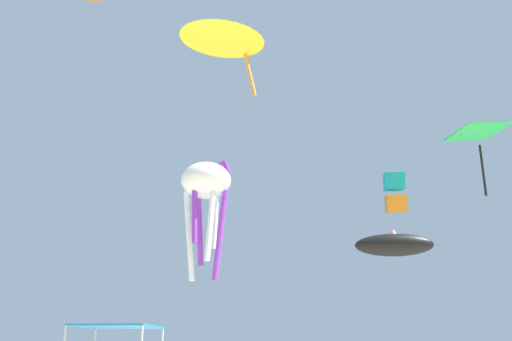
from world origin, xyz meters
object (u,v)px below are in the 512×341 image
Objects in this scene: kite_delta_yellow at (223,33)px; kite_box_teal at (395,193)px; kite_parafoil_purple at (209,177)px; canopy_tent at (117,330)px; kite_diamond_green at (478,135)px; kite_octopus_white at (206,186)px; kite_inflatable_black at (394,245)px.

kite_delta_yellow is 20.37m from kite_box_teal.
canopy_tent is at bearing 112.44° from kite_parafoil_purple.
kite_delta_yellow reaches higher than kite_diamond_green.
canopy_tent is at bearing -153.65° from kite_octopus_white.
canopy_tent is 0.79× the size of kite_parafoil_purple.
kite_parafoil_purple is at bearing 146.63° from kite_inflatable_black.
kite_box_teal is (13.96, 22.59, 11.02)m from canopy_tent.
kite_box_teal is 0.71× the size of kite_inflatable_black.
kite_diamond_green is 0.56× the size of kite_octopus_white.
kite_parafoil_purple is at bearing 39.28° from kite_octopus_white.
kite_parafoil_purple is 16.90m from kite_inflatable_black.
kite_box_teal reaches higher than kite_octopus_white.
canopy_tent is at bearing -72.54° from kite_diamond_green.
kite_delta_yellow reaches higher than kite_octopus_white.
kite_box_teal is 10.52m from kite_inflatable_black.
kite_delta_yellow is 1.40× the size of kite_inflatable_black.
kite_octopus_white is at bearing -110.64° from kite_diamond_green.
kite_octopus_white reaches higher than kite_inflatable_black.
kite_inflatable_black is (9.54, 7.55, -10.30)m from kite_delta_yellow.
canopy_tent is at bearing 18.75° from kite_delta_yellow.
canopy_tent is at bearing -121.24° from kite_box_teal.
kite_parafoil_purple is at bearing -178.52° from kite_box_teal.
kite_diamond_green is (16.74, 10.47, 10.98)m from canopy_tent.
kite_delta_yellow is 1.77× the size of kite_parafoil_purple.
kite_inflatable_black is at bearing 169.48° from kite_delta_yellow.
kite_delta_yellow is 9.19m from kite_octopus_white.
kite_delta_yellow is at bearing -141.49° from kite_inflatable_black.
kite_parafoil_purple reaches higher than kite_box_teal.
kite_inflatable_black is (12.15, 13.89, 5.40)m from canopy_tent.
kite_diamond_green reaches higher than kite_octopus_white.
kite_delta_yellow reaches higher than kite_box_teal.
kite_octopus_white is 1.51× the size of kite_inflatable_black.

